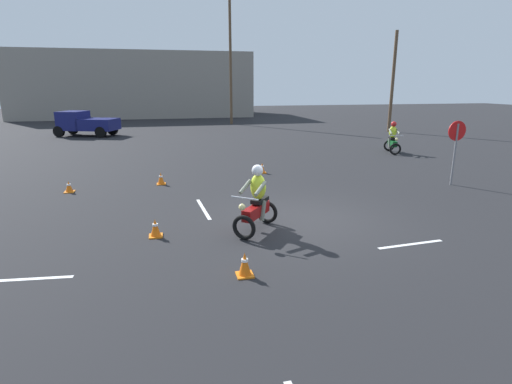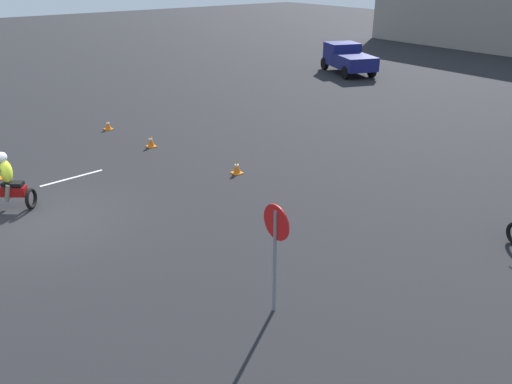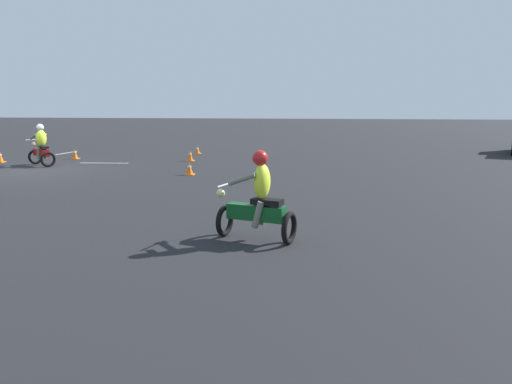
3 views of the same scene
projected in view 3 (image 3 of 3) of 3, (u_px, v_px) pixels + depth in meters
ground_plane at (33, 171)px, 18.44m from camera, size 120.00×120.00×0.00m
motorcycle_rider_foreground at (41, 147)px, 19.79m from camera, size 1.35×1.47×1.66m
motorcycle_rider_background at (258, 202)px, 9.01m from camera, size 1.02×1.55×1.66m
traffic_cone_near_left at (190, 156)px, 21.45m from camera, size 0.32×0.32×0.44m
traffic_cone_mid_center at (197, 150)px, 24.46m from camera, size 0.32×0.32×0.39m
traffic_cone_mid_left at (75, 154)px, 22.25m from camera, size 0.32×0.32×0.44m
traffic_cone_far_right at (189, 169)px, 17.35m from camera, size 0.32×0.32×0.42m
traffic_cone_far_center at (0, 157)px, 20.93m from camera, size 0.32×0.32×0.47m
lane_stripe_n at (104, 163)px, 20.74m from camera, size 0.24×2.04×0.01m
lane_stripe_w at (66, 153)px, 24.84m from camera, size 1.81×0.28×0.01m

